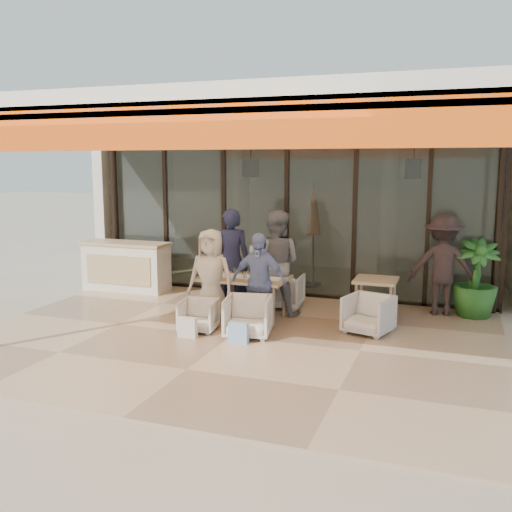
{
  "coord_description": "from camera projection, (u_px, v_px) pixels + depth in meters",
  "views": [
    {
      "loc": [
        3.22,
        -7.84,
        2.68
      ],
      "look_at": [
        0.1,
        0.9,
        1.15
      ],
      "focal_mm": 40.0,
      "sensor_mm": 36.0,
      "label": 1
    }
  ],
  "objects": [
    {
      "name": "diner_cream",
      "position": [
        211.0,
        277.0,
        9.45
      ],
      "size": [
        0.79,
        0.52,
        1.6
      ],
      "primitive_type": "imported",
      "rotation": [
        0.0,
        0.0,
        0.01
      ],
      "color": "beige",
      "rests_on": "ground"
    },
    {
      "name": "tote_bag_cream",
      "position": [
        187.0,
        328.0,
        8.72
      ],
      "size": [
        0.3,
        0.1,
        0.34
      ],
      "primitive_type": "cube",
      "color": "silver",
      "rests_on": "ground"
    },
    {
      "name": "glass_storefront",
      "position": [
        287.0,
        217.0,
        11.32
      ],
      "size": [
        8.08,
        0.1,
        3.2
      ],
      "color": "#9EADA3",
      "rests_on": "ground"
    },
    {
      "name": "dining_table",
      "position": [
        244.0,
        280.0,
        9.76
      ],
      "size": [
        1.5,
        0.9,
        0.93
      ],
      "color": "tan",
      "rests_on": "ground"
    },
    {
      "name": "chair_near_left",
      "position": [
        198.0,
        314.0,
        9.07
      ],
      "size": [
        0.63,
        0.6,
        0.58
      ],
      "primitive_type": "imported",
      "rotation": [
        0.0,
        0.0,
        0.14
      ],
      "color": "silver",
      "rests_on": "ground"
    },
    {
      "name": "standing_woman",
      "position": [
        442.0,
        265.0,
        9.95
      ],
      "size": [
        1.24,
        0.81,
        1.8
      ],
      "primitive_type": "imported",
      "rotation": [
        0.0,
        0.0,
        3.27
      ],
      "color": "black",
      "rests_on": "ground"
    },
    {
      "name": "terrace_floor",
      "position": [
        230.0,
        338.0,
        8.79
      ],
      "size": [
        8.0,
        6.0,
        0.01
      ],
      "primitive_type": "cube",
      "color": "tan",
      "rests_on": "ground"
    },
    {
      "name": "host_counter",
      "position": [
        126.0,
        266.0,
        11.93
      ],
      "size": [
        1.85,
        0.65,
        1.04
      ],
      "color": "silver",
      "rests_on": "ground"
    },
    {
      "name": "side_table",
      "position": [
        376.0,
        285.0,
        9.59
      ],
      "size": [
        0.7,
        0.7,
        0.74
      ],
      "color": "tan",
      "rests_on": "ground"
    },
    {
      "name": "terrace_structure",
      "position": [
        222.0,
        121.0,
        8.01
      ],
      "size": [
        8.0,
        6.0,
        3.4
      ],
      "color": "silver",
      "rests_on": "ground"
    },
    {
      "name": "side_chair",
      "position": [
        368.0,
        313.0,
        8.94
      ],
      "size": [
        0.82,
        0.79,
        0.69
      ],
      "primitive_type": "imported",
      "rotation": [
        0.0,
        0.0,
        -0.28
      ],
      "color": "silver",
      "rests_on": "ground"
    },
    {
      "name": "chair_far_right",
      "position": [
        284.0,
        290.0,
        10.55
      ],
      "size": [
        0.71,
        0.67,
        0.7
      ],
      "primitive_type": "imported",
      "rotation": [
        0.0,
        0.0,
        3.19
      ],
      "color": "silver",
      "rests_on": "ground"
    },
    {
      "name": "ground",
      "position": [
        230.0,
        338.0,
        8.79
      ],
      "size": [
        70.0,
        70.0,
        0.0
      ],
      "primitive_type": "plane",
      "color": "#C6B293",
      "rests_on": "ground"
    },
    {
      "name": "chair_far_left",
      "position": [
        241.0,
        286.0,
        10.83
      ],
      "size": [
        0.85,
        0.82,
        0.69
      ],
      "primitive_type": "imported",
      "rotation": [
        0.0,
        0.0,
        3.49
      ],
      "color": "silver",
      "rests_on": "ground"
    },
    {
      "name": "diner_navy",
      "position": [
        231.0,
        260.0,
        10.27
      ],
      "size": [
        0.79,
        0.64,
        1.87
      ],
      "primitive_type": "imported",
      "rotation": [
        0.0,
        0.0,
        3.46
      ],
      "color": "#1B1D3B",
      "rests_on": "ground"
    },
    {
      "name": "tote_bag_blue",
      "position": [
        238.0,
        334.0,
        8.44
      ],
      "size": [
        0.3,
        0.1,
        0.34
      ],
      "primitive_type": "cube",
      "color": "#99BFD8",
      "rests_on": "ground"
    },
    {
      "name": "interior_block",
      "position": [
        316.0,
        182.0,
        13.36
      ],
      "size": [
        9.05,
        3.62,
        3.52
      ],
      "color": "silver",
      "rests_on": "ground"
    },
    {
      "name": "potted_palm",
      "position": [
        475.0,
        278.0,
        9.85
      ],
      "size": [
        0.93,
        0.93,
        1.39
      ],
      "primitive_type": "imported",
      "rotation": [
        0.0,
        0.0,
        0.23
      ],
      "color": "#1E5919",
      "rests_on": "ground"
    },
    {
      "name": "diner_grey",
      "position": [
        276.0,
        263.0,
        9.99
      ],
      "size": [
        0.95,
        0.77,
        1.86
      ],
      "primitive_type": "imported",
      "rotation": [
        0.0,
        0.0,
        3.21
      ],
      "color": "#5E5F63",
      "rests_on": "ground"
    },
    {
      "name": "diner_periwinkle",
      "position": [
        259.0,
        281.0,
        9.18
      ],
      "size": [
        0.94,
        0.43,
        1.57
      ],
      "primitive_type": "imported",
      "rotation": [
        0.0,
        0.0,
        -0.05
      ],
      "color": "#6E84B8",
      "rests_on": "ground"
    },
    {
      "name": "chair_near_right",
      "position": [
        248.0,
        315.0,
        8.78
      ],
      "size": [
        0.8,
        0.77,
        0.71
      ],
      "primitive_type": "imported",
      "rotation": [
        0.0,
        0.0,
        0.19
      ],
      "color": "silver",
      "rests_on": "ground"
    }
  ]
}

